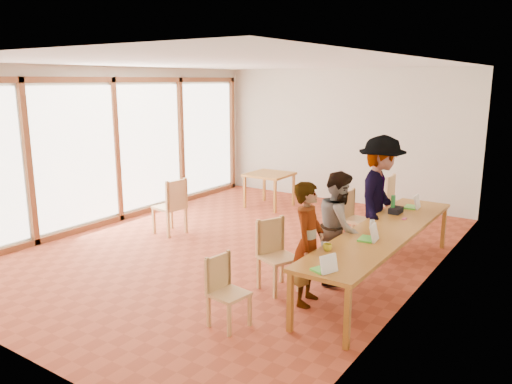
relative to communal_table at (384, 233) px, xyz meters
The scene contains 24 objects.
ground 2.60m from the communal_table, behind, with size 8.00×8.00×0.00m, color #AC4729.
wall_back 4.85m from the communal_table, 121.48° to the left, with size 6.00×0.10×3.00m, color beige.
wall_right 0.94m from the communal_table, ahead, with size 0.10×8.00×3.00m, color beige.
window_wall 5.52m from the communal_table, behind, with size 0.10×8.00×3.00m, color white.
ceiling 3.41m from the communal_table, behind, with size 6.00×8.00×0.04m, color white.
communal_table is the anchor object (origin of this frame).
side_table 4.45m from the communal_table, 143.13° to the left, with size 0.90×0.90×0.75m.
chair_near 2.46m from the communal_table, 115.57° to the right, with size 0.43×0.43×0.44m.
chair_mid 1.52m from the communal_table, 138.20° to the right, with size 0.58×0.58×0.51m.
chair_far 1.62m from the communal_table, 128.25° to the left, with size 0.47×0.47×0.50m.
chair_empty 2.72m from the communal_table, 105.50° to the left, with size 0.47×0.47×0.53m.
chair_spare 3.90m from the communal_table, behind, with size 0.53×0.53×0.55m.
person_near 1.29m from the communal_table, 114.67° to the right, with size 0.57×0.37×1.56m, color gray.
person_mid 0.61m from the communal_table, 150.95° to the right, with size 0.75×0.59×1.55m, color gray.
person_far 1.10m from the communal_table, 113.87° to the left, with size 1.24×0.72×1.93m, color gray.
laptop_near 1.82m from the communal_table, 89.40° to the right, with size 0.27×0.29×0.20m.
laptop_mid 0.55m from the communal_table, 88.15° to the right, with size 0.25×0.28×0.21m.
laptop_far 1.40m from the communal_table, 90.79° to the left, with size 0.24×0.28×0.22m.
yellow_mug 1.24m from the communal_table, 102.28° to the right, with size 0.11×0.11×0.09m, color gold.
green_bottle 0.96m from the communal_table, 102.28° to the left, with size 0.07×0.07×0.28m, color #257D37.
clear_glass 0.23m from the communal_table, 159.73° to the left, with size 0.07×0.07×0.09m, color silver.
condiment_cup 1.15m from the communal_table, 106.55° to the right, with size 0.08×0.08×0.06m, color white.
pink_phone 0.69m from the communal_table, 84.59° to the left, with size 0.05×0.10×0.01m, color #B93369.
black_pouch 0.97m from the communal_table, 99.52° to the left, with size 0.16×0.26×0.09m, color black.
Camera 1 is at (4.71, -6.46, 2.75)m, focal length 35.00 mm.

